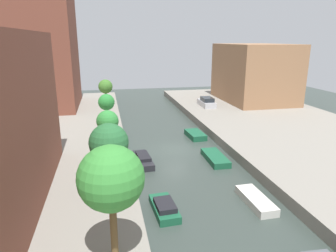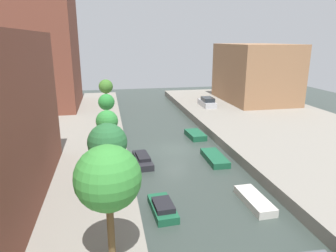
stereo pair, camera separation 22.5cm
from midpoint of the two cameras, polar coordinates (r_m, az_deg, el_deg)
The scene contains 16 objects.
ground_plane at distance 32.15m, azimuth 1.41°, elevation -4.49°, with size 84.00×84.00×0.00m, color #333D38.
quay_left at distance 32.37m, azimuth -25.58°, elevation -5.02°, with size 20.00×64.00×1.00m, color gray.
quay_right at distance 38.05m, azimuth 24.05°, elevation -1.86°, with size 20.00×64.00×1.00m, color gray.
apartment_tower_far at distance 50.82m, azimuth -22.54°, elevation 13.79°, with size 10.00×13.51×18.76m, color brown.
low_block_right at distance 54.40m, azimuth 15.98°, elevation 9.49°, with size 10.00×14.41×9.44m, color #9E704C.
street_tree_0 at distance 14.19m, azimuth -10.68°, elevation -9.63°, with size 3.07×3.07×5.69m.
street_tree_1 at distance 20.85m, azimuth -10.92°, elevation -3.13°, with size 2.66×2.66×4.84m.
street_tree_2 at distance 28.24m, azimuth -11.07°, elevation 0.84°, with size 2.01×2.01×4.03m.
street_tree_3 at distance 35.10m, azimuth -11.22°, elevation 4.29°, with size 1.84×1.84×4.30m.
street_tree_4 at distance 42.38m, azimuth -11.35°, elevation 7.11°, with size 1.89×1.89×5.00m.
parked_car at distance 48.74m, azimuth 7.43°, elevation 4.38°, with size 1.87×4.64×1.43m.
moored_boat_left_1 at distance 21.10m, azimuth -0.66°, elevation -14.95°, with size 1.62×3.50×0.86m.
moored_boat_left_2 at distance 28.81m, azimuth -4.50°, elevation -6.21°, with size 1.58×4.33×0.88m.
moored_boat_right_1 at distance 22.91m, azimuth 16.09°, elevation -13.19°, with size 1.48×3.88×0.57m.
moored_boat_right_2 at distance 29.65m, azimuth 8.90°, elevation -5.89°, with size 1.68×4.23×0.57m.
moored_boat_right_3 at distance 36.21m, azimuth 5.29°, elevation -1.66°, with size 1.91×3.48×0.64m.
Camera 2 is at (-6.55, -29.43, 11.16)m, focal length 32.74 mm.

